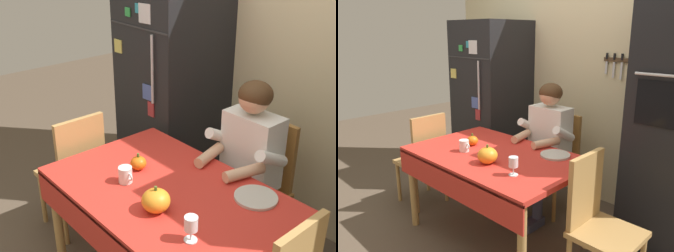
% 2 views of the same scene
% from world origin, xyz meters
% --- Properties ---
extents(back_wall_assembly, '(3.70, 0.13, 2.60)m').
position_xyz_m(back_wall_assembly, '(0.05, 1.35, 1.30)').
color(back_wall_assembly, beige).
rests_on(back_wall_assembly, ground).
extents(refrigerator, '(0.68, 0.71, 1.80)m').
position_xyz_m(refrigerator, '(-0.95, 0.96, 0.90)').
color(refrigerator, black).
rests_on(refrigerator, ground).
extents(dining_table, '(1.40, 0.90, 0.74)m').
position_xyz_m(dining_table, '(0.00, 0.08, 0.66)').
color(dining_table, tan).
rests_on(dining_table, ground).
extents(chair_behind_person, '(0.40, 0.40, 0.93)m').
position_xyz_m(chair_behind_person, '(0.05, 0.87, 0.51)').
color(chair_behind_person, '#9E6B33').
rests_on(chair_behind_person, ground).
extents(seated_person, '(0.47, 0.55, 1.25)m').
position_xyz_m(seated_person, '(0.05, 0.68, 0.74)').
color(seated_person, '#38384C').
rests_on(seated_person, ground).
extents(chair_left_side, '(0.40, 0.40, 0.93)m').
position_xyz_m(chair_left_side, '(-0.90, 0.01, 0.51)').
color(chair_left_side, tan).
rests_on(chair_left_side, ground).
extents(coffee_mug, '(0.11, 0.08, 0.10)m').
position_xyz_m(coffee_mug, '(-0.22, -0.04, 0.79)').
color(coffee_mug, white).
rests_on(coffee_mug, dining_table).
extents(wine_glass, '(0.06, 0.06, 0.13)m').
position_xyz_m(wine_glass, '(0.39, -0.11, 0.83)').
color(wine_glass, white).
rests_on(wine_glass, dining_table).
extents(pumpkin_large, '(0.10, 0.10, 0.10)m').
position_xyz_m(pumpkin_large, '(-0.29, 0.11, 0.78)').
color(pumpkin_large, orange).
rests_on(pumpkin_large, dining_table).
extents(pumpkin_medium, '(0.15, 0.15, 0.14)m').
position_xyz_m(pumpkin_medium, '(0.11, -0.08, 0.80)').
color(pumpkin_medium, orange).
rests_on(pumpkin_medium, dining_table).
extents(serving_tray, '(0.23, 0.23, 0.02)m').
position_xyz_m(serving_tray, '(0.37, 0.39, 0.75)').
color(serving_tray, '#B7B2A8').
rests_on(serving_tray, dining_table).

